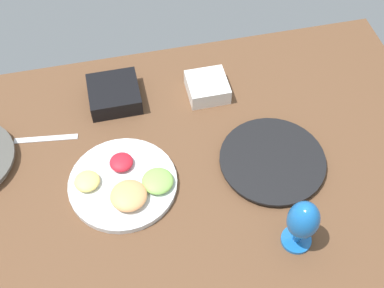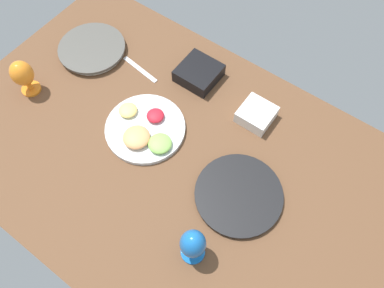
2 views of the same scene
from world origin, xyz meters
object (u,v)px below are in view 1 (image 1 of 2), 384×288
object	(u,v)px
fruit_platter	(125,184)
square_bowl_white	(207,87)
square_bowl_black	(114,93)
hurricane_glass_blue	(303,222)
dinner_plate_left	(272,161)

from	to	relation	value
fruit_platter	square_bowl_white	xyz separation A→B (cm)	(-29.25, -28.13, 1.22)
square_bowl_white	square_bowl_black	distance (cm)	28.02
hurricane_glass_blue	square_bowl_white	distance (cm)	54.20
dinner_plate_left	square_bowl_white	bearing A→B (deg)	-69.05
hurricane_glass_blue	square_bowl_black	bearing A→B (deg)	-56.19
dinner_plate_left	square_bowl_black	distance (cm)	50.83
hurricane_glass_blue	square_bowl_black	xyz separation A→B (cm)	(37.55, -56.06, -6.73)
dinner_plate_left	hurricane_glass_blue	size ratio (longest dim) A/B	1.75
fruit_platter	hurricane_glass_blue	world-z (taller)	hurricane_glass_blue
square_bowl_white	fruit_platter	bearing A→B (deg)	43.88
square_bowl_white	hurricane_glass_blue	bearing A→B (deg)	100.40
fruit_platter	hurricane_glass_blue	size ratio (longest dim) A/B	1.74
hurricane_glass_blue	dinner_plate_left	bearing A→B (deg)	-93.65
square_bowl_black	fruit_platter	bearing A→B (deg)	87.43
hurricane_glass_blue	square_bowl_white	size ratio (longest dim) A/B	1.39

